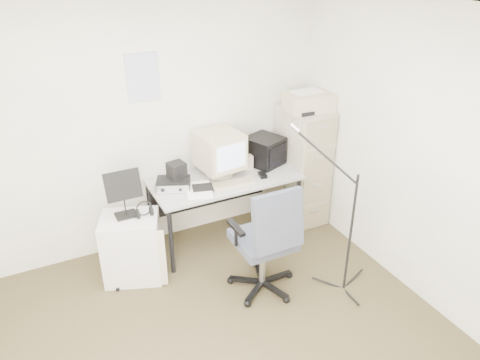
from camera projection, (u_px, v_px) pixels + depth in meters
name	position (u px, v px, depth m)	size (l,w,h in m)	color
floor	(232.00, 353.00, 3.65)	(3.60, 3.60, 0.01)	#403A23
ceiling	(228.00, 17.00, 2.50)	(3.60, 3.60, 0.01)	white
wall_back	(149.00, 128.00, 4.50)	(3.60, 0.02, 2.50)	white
wall_right	(430.00, 163.00, 3.79)	(0.02, 3.60, 2.50)	white
wall_calendar	(143.00, 77.00, 4.25)	(0.30, 0.02, 0.44)	white
filing_cabinet	(302.00, 165.00, 5.15)	(0.40, 0.60, 1.30)	beige
printer	(309.00, 102.00, 4.77)	(0.47, 0.32, 0.18)	tan
desk	(225.00, 208.00, 4.88)	(1.50, 0.70, 0.73)	#BBBBBB
crt_monitor	(219.00, 154.00, 4.68)	(0.40, 0.43, 0.45)	tan
crt_tv	(264.00, 151.00, 4.94)	(0.33, 0.35, 0.30)	black
desk_speaker	(248.00, 162.00, 4.86)	(0.08, 0.08, 0.15)	beige
keyboard	(233.00, 184.00, 4.56)	(0.44, 0.16, 0.02)	tan
mouse	(263.00, 175.00, 4.72)	(0.07, 0.12, 0.03)	black
radio_receiver	(173.00, 184.00, 4.49)	(0.32, 0.23, 0.09)	black
radio_speaker	(177.00, 170.00, 4.47)	(0.16, 0.15, 0.16)	black
papers	(199.00, 190.00, 4.46)	(0.24, 0.32, 0.02)	white
pc_tower	(274.00, 209.00, 5.14)	(0.21, 0.48, 0.45)	tan
office_chair	(263.00, 238.00, 4.08)	(0.63, 0.63, 1.10)	#3E4254
side_cart	(132.00, 248.00, 4.34)	(0.52, 0.41, 0.64)	silver
music_stand	(123.00, 193.00, 4.13)	(0.31, 0.17, 0.46)	black
headphones	(144.00, 211.00, 4.20)	(0.17, 0.17, 0.03)	black
mic_stand	(353.00, 217.00, 3.97)	(0.02, 0.02, 1.53)	black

